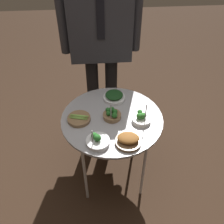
{
  "coord_description": "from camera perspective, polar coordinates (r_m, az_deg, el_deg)",
  "views": [
    {
      "loc": [
        -0.1,
        -1.24,
        1.78
      ],
      "look_at": [
        0.0,
        0.0,
        0.68
      ],
      "focal_mm": 40.0,
      "sensor_mm": 36.0,
      "label": 1
    }
  ],
  "objects": [
    {
      "name": "bowl_broccoli_mid_right",
      "position": [
        1.66,
        6.75,
        -1.37
      ],
      "size": [
        0.13,
        0.13,
        0.17
      ],
      "color": "white",
      "rests_on": "serving_cart"
    },
    {
      "name": "bowl_broccoli_front_right",
      "position": [
        1.51,
        -3.34,
        -6.55
      ],
      "size": [
        0.15,
        0.15,
        0.14
      ],
      "color": "silver",
      "rests_on": "serving_cart"
    },
    {
      "name": "bowl_spinach_near_rim",
      "position": [
        1.83,
        0.49,
        3.6
      ],
      "size": [
        0.16,
        0.16,
        0.05
      ],
      "color": "silver",
      "rests_on": "serving_cart"
    },
    {
      "name": "bowl_asparagus_back_right",
      "position": [
        1.68,
        -7.56,
        -1.53
      ],
      "size": [
        0.15,
        0.15,
        0.03
      ],
      "color": "brown",
      "rests_on": "serving_cart"
    },
    {
      "name": "serving_cart",
      "position": [
        1.72,
        0.0,
        -2.29
      ],
      "size": [
        0.69,
        0.69,
        0.63
      ],
      "color": "#939399",
      "rests_on": "ground_plane"
    },
    {
      "name": "ground_plane",
      "position": [
        2.17,
        0.0,
        -13.69
      ],
      "size": [
        8.0,
        8.0,
        0.0
      ],
      "primitive_type": "plane",
      "color": "black"
    },
    {
      "name": "waiter_figure",
      "position": [
        1.92,
        -2.72,
        18.58
      ],
      "size": [
        0.6,
        0.23,
        1.64
      ],
      "color": "black",
      "rests_on": "ground_plane"
    },
    {
      "name": "bowl_roast_back_left",
      "position": [
        1.51,
        3.75,
        -6.37
      ],
      "size": [
        0.16,
        0.16,
        0.06
      ],
      "color": "brown",
      "rests_on": "serving_cart"
    },
    {
      "name": "bowl_broccoli_mid_left",
      "position": [
        1.67,
        -0.0,
        -0.6
      ],
      "size": [
        0.12,
        0.12,
        0.14
      ],
      "color": "brown",
      "rests_on": "serving_cart"
    }
  ]
}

